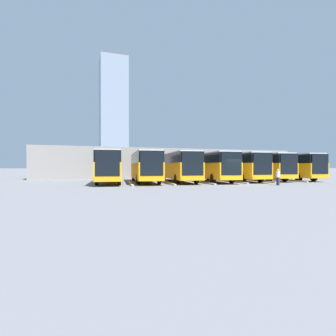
{
  "coord_description": "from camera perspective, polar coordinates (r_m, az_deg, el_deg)",
  "views": [
    {
      "loc": [
        14.82,
        22.74,
        1.79
      ],
      "look_at": [
        5.23,
        -5.83,
        1.63
      ],
      "focal_mm": 28.0,
      "sensor_mm": 36.0,
      "label": 1
    }
  ],
  "objects": [
    {
      "name": "ground_plane",
      "position": [
        27.2,
        14.54,
        -3.49
      ],
      "size": [
        600.0,
        600.0,
        0.0
      ],
      "primitive_type": "plane",
      "color": "slate"
    },
    {
      "name": "bus_0",
      "position": [
        39.03,
        24.53,
        0.4
      ],
      "size": [
        3.85,
        11.92,
        3.38
      ],
      "rotation": [
        0.0,
        0.0,
        -0.12
      ],
      "color": "orange",
      "rests_on": "ground_plane"
    },
    {
      "name": "curb_divider_0",
      "position": [
        36.46,
        24.12,
        -2.43
      ],
      "size": [
        1.23,
        7.96,
        0.15
      ],
      "primitive_type": "cube",
      "rotation": [
        0.0,
        0.0,
        -0.12
      ],
      "color": "#9E9E99",
      "rests_on": "ground_plane"
    },
    {
      "name": "bus_1",
      "position": [
        36.84,
        19.51,
        0.42
      ],
      "size": [
        3.85,
        11.92,
        3.38
      ],
      "rotation": [
        0.0,
        0.0,
        -0.12
      ],
      "color": "orange",
      "rests_on": "ground_plane"
    },
    {
      "name": "curb_divider_1",
      "position": [
        34.31,
        18.69,
        -2.59
      ],
      "size": [
        1.23,
        7.96,
        0.15
      ],
      "primitive_type": "cube",
      "rotation": [
        0.0,
        0.0,
        -0.12
      ],
      "color": "#9E9E99",
      "rests_on": "ground_plane"
    },
    {
      "name": "bus_2",
      "position": [
        34.1,
        14.84,
        0.44
      ],
      "size": [
        3.85,
        11.92,
        3.38
      ],
      "rotation": [
        0.0,
        0.0,
        -0.12
      ],
      "color": "orange",
      "rests_on": "ground_plane"
    },
    {
      "name": "curb_divider_2",
      "position": [
        31.62,
        13.58,
        -2.82
      ],
      "size": [
        1.23,
        7.96,
        0.15
      ],
      "primitive_type": "cube",
      "rotation": [
        0.0,
        0.0,
        -0.12
      ],
      "color": "#9E9E99",
      "rests_on": "ground_plane"
    },
    {
      "name": "bus_3",
      "position": [
        31.81,
        9.21,
        0.45
      ],
      "size": [
        3.85,
        11.92,
        3.38
      ],
      "rotation": [
        0.0,
        0.0,
        -0.12
      ],
      "color": "orange",
      "rests_on": "ground_plane"
    },
    {
      "name": "curb_divider_3",
      "position": [
        29.43,
        7.38,
        -3.05
      ],
      "size": [
        1.23,
        7.96,
        0.15
      ],
      "primitive_type": "cube",
      "rotation": [
        0.0,
        0.0,
        -0.12
      ],
      "color": "#9E9E99",
      "rests_on": "ground_plane"
    },
    {
      "name": "bus_4",
      "position": [
        30.61,
        2.25,
        0.46
      ],
      "size": [
        3.85,
        11.92,
        3.38
      ],
      "rotation": [
        0.0,
        0.0,
        -0.12
      ],
      "color": "orange",
      "rests_on": "ground_plane"
    },
    {
      "name": "curb_divider_4",
      "position": [
        28.37,
        -0.23,
        -3.17
      ],
      "size": [
        1.23,
        7.96,
        0.15
      ],
      "primitive_type": "cube",
      "rotation": [
        0.0,
        0.0,
        -0.12
      ],
      "color": "#9E9E99",
      "rests_on": "ground_plane"
    },
    {
      "name": "bus_5",
      "position": [
        29.71,
        -5.08,
        0.47
      ],
      "size": [
        3.85,
        11.92,
        3.38
      ],
      "rotation": [
        0.0,
        0.0,
        -0.12
      ],
      "color": "orange",
      "rests_on": "ground_plane"
    },
    {
      "name": "curb_divider_5",
      "position": [
        27.66,
        -8.21,
        -3.26
      ],
      "size": [
        1.23,
        7.96,
        0.15
      ],
      "primitive_type": "cube",
      "rotation": [
        0.0,
        0.0,
        -0.12
      ],
      "color": "#9E9E99",
      "rests_on": "ground_plane"
    },
    {
      "name": "bus_6",
      "position": [
        29.3,
        -12.72,
        0.46
      ],
      "size": [
        3.85,
        11.92,
        3.38
      ],
      "rotation": [
        0.0,
        0.0,
        -0.12
      ],
      "color": "orange",
      "rests_on": "ground_plane"
    },
    {
      "name": "pedestrian",
      "position": [
        27.28,
        22.82,
        -1.71
      ],
      "size": [
        0.38,
        0.38,
        1.57
      ],
      "rotation": [
        0.0,
        0.0,
        4.8
      ],
      "color": "#38384C",
      "rests_on": "ground_plane"
    },
    {
      "name": "station_building",
      "position": [
        48.1,
        -0.6,
        1.0
      ],
      "size": [
        43.21,
        16.5,
        4.73
      ],
      "color": "gray",
      "rests_on": "ground_plane"
    },
    {
      "name": "office_tower",
      "position": [
        176.06,
        -11.8,
        11.57
      ],
      "size": [
        17.07,
        17.07,
        73.71
      ],
      "color": "#7F8EA3",
      "rests_on": "ground_plane"
    }
  ]
}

